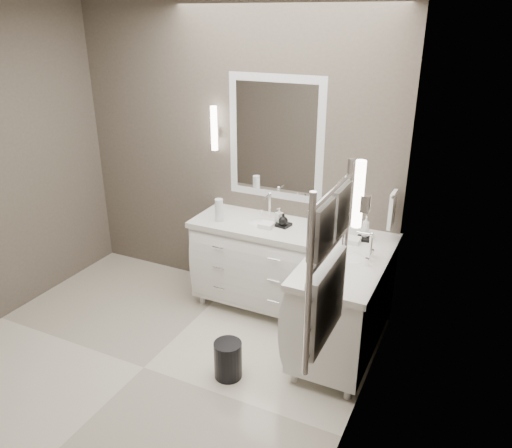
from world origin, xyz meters
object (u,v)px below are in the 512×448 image
at_px(vanity_back, 262,260).
at_px(waste_bin, 228,360).
at_px(towel_ladder, 327,274).
at_px(vanity_right, 345,298).

height_order(vanity_back, waste_bin, vanity_back).
xyz_separation_m(vanity_back, waste_bin, (0.19, -1.02, -0.34)).
xyz_separation_m(vanity_back, towel_ladder, (1.10, -1.63, 0.91)).
distance_m(vanity_back, waste_bin, 1.09).
height_order(vanity_back, towel_ladder, towel_ladder).
relative_size(vanity_right, towel_ladder, 1.38).
distance_m(towel_ladder, waste_bin, 1.65).
bearing_deg(waste_bin, vanity_back, 100.76).
relative_size(towel_ladder, waste_bin, 3.02).
bearing_deg(vanity_right, waste_bin, -134.42).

